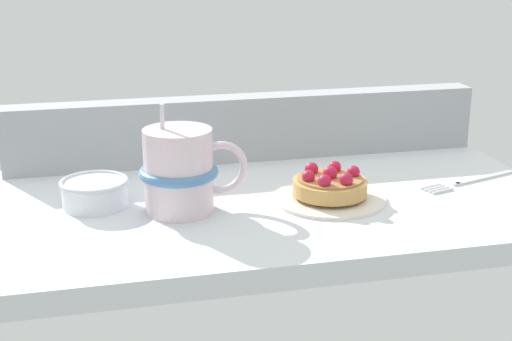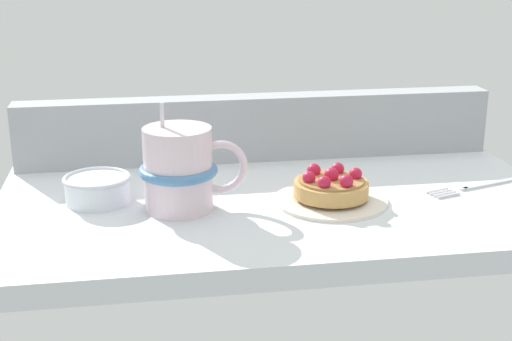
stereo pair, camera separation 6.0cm
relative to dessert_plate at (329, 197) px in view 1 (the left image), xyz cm
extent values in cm
cube|color=silver|center=(-5.76, 2.49, -1.76)|extent=(70.16, 39.19, 2.73)
cube|color=#9EA3A8|center=(-5.76, 19.94, 4.26)|extent=(68.75, 4.28, 9.32)
cylinder|color=silver|center=(0.00, 0.00, 0.03)|extent=(13.96, 13.96, 0.85)
cylinder|color=silver|center=(0.00, 0.00, -0.19)|extent=(7.68, 7.68, 0.43)
cylinder|color=tan|center=(0.00, 0.00, 1.37)|extent=(9.16, 9.16, 1.82)
cylinder|color=#A37942|center=(0.00, 0.00, 2.43)|extent=(8.06, 8.06, 0.30)
sphere|color=#B71938|center=(0.00, 0.00, 3.13)|extent=(1.82, 1.82, 1.82)
sphere|color=#B71938|center=(3.07, 0.08, 3.04)|extent=(1.62, 1.62, 1.62)
sphere|color=#B71938|center=(1.47, 2.93, 3.03)|extent=(1.64, 1.64, 1.64)
sphere|color=#B71938|center=(-1.59, 2.91, 3.01)|extent=(1.73, 1.73, 1.73)
sphere|color=#B71938|center=(-2.90, -0.40, 3.05)|extent=(1.61, 1.61, 1.61)
sphere|color=#B71938|center=(-1.56, -2.54, 3.07)|extent=(1.62, 1.62, 1.62)
sphere|color=#B71938|center=(1.09, -2.72, 3.12)|extent=(1.69, 1.69, 1.69)
cylinder|color=silver|center=(-18.51, 0.65, 4.62)|extent=(8.11, 8.11, 10.04)
torus|color=#4C7FB2|center=(-18.51, 0.65, 4.46)|extent=(9.35, 9.35, 1.20)
torus|color=silver|center=(-13.48, 0.65, 4.62)|extent=(6.55, 0.93, 6.55)
cylinder|color=silver|center=(-20.14, 1.26, 9.90)|extent=(0.53, 1.42, 5.62)
cube|color=silver|center=(23.11, 3.12, -0.10)|extent=(10.23, 3.87, 0.60)
cube|color=silver|center=(18.10, 1.52, -0.10)|extent=(1.31, 0.90, 0.60)
cube|color=silver|center=(14.43, 1.50, -0.10)|extent=(3.41, 1.29, 0.60)
cube|color=silver|center=(14.65, 0.80, -0.10)|extent=(3.41, 1.29, 0.60)
cube|color=silver|center=(14.87, 0.10, -0.10)|extent=(3.41, 1.29, 0.60)
cube|color=silver|center=(15.10, -0.60, -0.10)|extent=(3.41, 1.29, 0.60)
cylinder|color=silver|center=(-28.20, 4.71, 1.13)|extent=(7.90, 7.90, 3.07)
torus|color=silver|center=(-28.20, 4.71, 2.67)|extent=(8.34, 8.34, 0.60)
camera|label=1|loc=(-28.65, -80.68, 30.82)|focal=51.35mm
camera|label=2|loc=(-22.79, -81.86, 30.82)|focal=51.35mm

